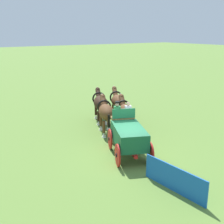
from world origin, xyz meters
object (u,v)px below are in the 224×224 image
object	(u,v)px
show_wagon	(128,135)
draft_horse_rear_off	(126,112)
draft_horse_rear_near	(106,112)
draft_horse_lead_near	(100,103)
draft_horse_lead_off	(118,102)

from	to	relation	value
show_wagon	draft_horse_rear_off	xyz separation A→B (m)	(2.98, -2.08, 0.25)
draft_horse_rear_near	draft_horse_rear_off	bearing A→B (deg)	-113.96
draft_horse_rear_near	draft_horse_lead_near	bearing A→B (deg)	-24.55
draft_horse_rear_near	draft_horse_lead_near	xyz separation A→B (m)	(2.36, -1.08, -0.03)
show_wagon	draft_horse_rear_off	bearing A→B (deg)	-34.86
draft_horse_lead_near	draft_horse_rear_off	bearing A→B (deg)	-177.80
draft_horse_lead_near	draft_horse_lead_off	size ratio (longest dim) A/B	1.01
show_wagon	draft_horse_rear_near	world-z (taller)	show_wagon
show_wagon	draft_horse_rear_near	distance (m)	3.63
show_wagon	draft_horse_rear_off	distance (m)	3.64
show_wagon	draft_horse_lead_off	bearing A→B (deg)	-30.58
draft_horse_lead_off	draft_horse_rear_near	bearing A→B (deg)	128.86
show_wagon	draft_horse_lead_near	distance (m)	6.19
draft_horse_rear_off	draft_horse_rear_near	bearing A→B (deg)	66.04
draft_horse_rear_near	draft_horse_lead_off	distance (m)	2.90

